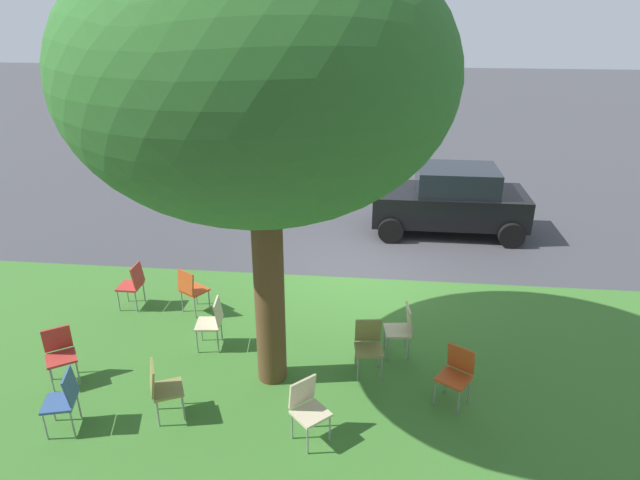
% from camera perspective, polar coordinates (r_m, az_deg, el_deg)
% --- Properties ---
extents(ground, '(80.00, 80.00, 0.00)m').
position_cam_1_polar(ground, '(11.78, 3.99, -3.49)').
color(ground, '#424247').
extents(grass_verge, '(48.00, 6.00, 0.01)m').
position_cam_1_polar(grass_verge, '(9.04, 3.14, -12.67)').
color(grass_verge, '#3D752D').
rests_on(grass_verge, ground).
extents(street_tree, '(4.85, 4.85, 6.29)m').
position_cam_1_polar(street_tree, '(7.08, -6.17, 16.36)').
color(street_tree, brown).
rests_on(street_tree, ground).
extents(chair_0, '(0.57, 0.57, 0.88)m').
position_cam_1_polar(chair_0, '(10.38, -13.15, -4.83)').
color(chair_0, '#C64C1E').
rests_on(chair_0, ground).
extents(chair_1, '(0.47, 0.47, 0.88)m').
position_cam_1_polar(chair_1, '(9.08, 8.46, -8.81)').
color(chair_1, beige).
rests_on(chair_1, ground).
extents(chair_2, '(0.57, 0.58, 0.88)m').
position_cam_1_polar(chair_2, '(8.25, 13.89, -13.02)').
color(chair_2, '#C64C1E').
rests_on(chair_2, ground).
extents(chair_3, '(0.59, 0.59, 0.88)m').
position_cam_1_polar(chair_3, '(7.46, -1.31, -16.71)').
color(chair_3, beige).
rests_on(chair_3, ground).
extents(chair_4, '(0.43, 0.42, 0.88)m').
position_cam_1_polar(chair_4, '(10.86, -18.71, -4.18)').
color(chair_4, '#B7332D').
rests_on(chair_4, ground).
extents(chair_5, '(0.47, 0.47, 0.88)m').
position_cam_1_polar(chair_5, '(8.63, 5.02, -10.52)').
color(chair_5, olive).
rests_on(chair_5, ground).
extents(chair_6, '(0.46, 0.46, 0.88)m').
position_cam_1_polar(chair_6, '(9.32, -11.02, -8.10)').
color(chair_6, beige).
rests_on(chair_6, ground).
extents(chair_7, '(0.52, 0.51, 0.88)m').
position_cam_1_polar(chair_7, '(8.31, -24.88, -14.48)').
color(chair_7, '#335184').
rests_on(chair_7, ground).
extents(chair_8, '(0.56, 0.55, 0.88)m').
position_cam_1_polar(chair_8, '(8.06, -16.01, -14.26)').
color(chair_8, olive).
rests_on(chair_8, ground).
extents(chair_9, '(0.58, 0.58, 0.88)m').
position_cam_1_polar(chair_9, '(9.28, -25.26, -10.33)').
color(chair_9, '#B7332D').
rests_on(chair_9, ground).
extents(parked_car, '(3.70, 1.92, 1.65)m').
position_cam_1_polar(parked_car, '(13.98, 13.27, 4.08)').
color(parked_car, black).
rests_on(parked_car, ground).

